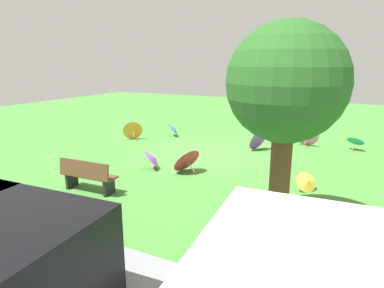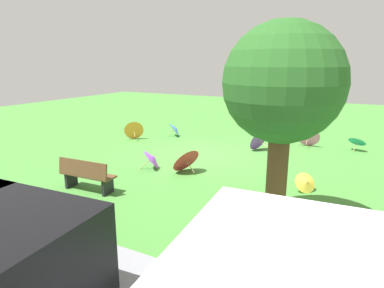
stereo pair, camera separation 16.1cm
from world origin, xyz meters
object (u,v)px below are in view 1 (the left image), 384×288
at_px(parasol_purple_1, 256,139).
at_px(parasol_pink_0, 307,135).
at_px(park_bench, 87,175).
at_px(shade_tree, 286,86).
at_px(parasol_orange_0, 133,130).
at_px(parasol_purple_0, 153,158).
at_px(parasol_red_0, 185,159).
at_px(parasol_teal_0, 356,140).
at_px(parasol_blue_1, 174,129).
at_px(parasol_yellow_1, 307,182).

relative_size(parasol_purple_1, parasol_pink_0, 1.06).
bearing_deg(park_bench, parasol_pink_0, -119.89).
xyz_separation_m(park_bench, parasol_pink_0, (-4.53, -7.88, -0.01)).
height_order(park_bench, parasol_pink_0, parasol_pink_0).
bearing_deg(shade_tree, parasol_orange_0, -34.27).
distance_m(parasol_purple_0, parasol_red_0, 1.10).
relative_size(parasol_pink_0, parasol_teal_0, 1.19).
xyz_separation_m(parasol_orange_0, parasol_teal_0, (-9.06, -2.46, -0.02)).
height_order(parasol_purple_1, parasol_pink_0, parasol_pink_0).
bearing_deg(park_bench, parasol_red_0, -120.99).
bearing_deg(parasol_purple_0, parasol_purple_1, -120.82).
bearing_deg(parasol_purple_0, parasol_orange_0, -44.50).
xyz_separation_m(park_bench, parasol_orange_0, (2.70, -5.56, -0.03)).
distance_m(park_bench, parasol_teal_0, 10.23).
distance_m(parasol_blue_1, parasol_teal_0, 7.77).
bearing_deg(parasol_purple_0, parasol_pink_0, -126.46).
bearing_deg(parasol_purple_0, parasol_yellow_1, -176.52).
distance_m(parasol_orange_0, parasol_red_0, 5.18).
relative_size(park_bench, parasol_pink_0, 1.68).
bearing_deg(park_bench, parasol_teal_0, -128.44).
relative_size(park_bench, parasol_orange_0, 1.76).
bearing_deg(parasol_pink_0, parasol_red_0, 60.67).
relative_size(shade_tree, parasol_red_0, 3.70).
relative_size(parasol_purple_0, parasol_purple_1, 0.87).
bearing_deg(parasol_purple_1, parasol_pink_0, -137.53).
relative_size(parasol_purple_1, parasol_blue_1, 1.06).
bearing_deg(parasol_blue_1, park_bench, 100.84).
bearing_deg(parasol_pink_0, shade_tree, 93.53).
distance_m(park_bench, parasol_orange_0, 6.18).
height_order(parasol_purple_0, parasol_orange_0, parasol_orange_0).
bearing_deg(parasol_purple_1, parasol_blue_1, -8.57).
xyz_separation_m(parasol_pink_0, parasol_teal_0, (-1.84, -0.14, -0.04)).
xyz_separation_m(park_bench, parasol_yellow_1, (-5.26, -2.71, -0.20)).
distance_m(shade_tree, parasol_orange_0, 9.64).
height_order(parasol_teal_0, parasol_yellow_1, parasol_teal_0).
distance_m(park_bench, parasol_blue_1, 7.06).
height_order(parasol_purple_1, parasol_yellow_1, parasol_purple_1).
relative_size(park_bench, parasol_purple_1, 1.58).
height_order(parasol_purple_0, parasol_pink_0, parasol_pink_0).
xyz_separation_m(park_bench, parasol_teal_0, (-6.36, -8.02, -0.06)).
bearing_deg(parasol_teal_0, parasol_pink_0, 4.38).
xyz_separation_m(shade_tree, parasol_yellow_1, (-0.27, -2.39, -2.71)).
height_order(shade_tree, parasol_teal_0, shade_tree).
bearing_deg(parasol_blue_1, parasol_purple_0, 112.01).
xyz_separation_m(shade_tree, parasol_orange_0, (7.69, -5.24, -2.54)).
distance_m(parasol_purple_1, parasol_yellow_1, 4.36).
relative_size(parasol_purple_1, parasol_yellow_1, 1.45).
height_order(park_bench, parasol_orange_0, park_bench).
xyz_separation_m(parasol_purple_1, parasol_yellow_1, (-2.44, 3.60, -0.18)).
bearing_deg(parasol_purple_0, parasol_blue_1, -67.99).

